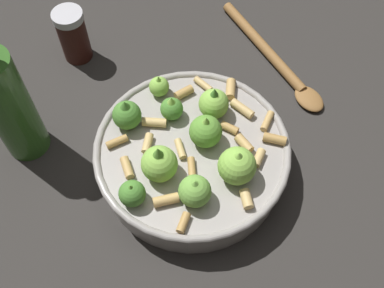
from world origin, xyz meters
TOP-DOWN VIEW (x-y plane):
  - ground_plane at (0.00, 0.00)m, footprint 2.40×2.40m
  - cooking_pan at (-0.00, 0.00)m, footprint 0.25×0.25m
  - pepper_shaker at (0.06, 0.27)m, footprint 0.05×0.05m
  - olive_oil_bottle at (-0.10, 0.21)m, footprint 0.06×0.06m
  - wooden_spoon at (0.23, 0.00)m, footprint 0.13×0.24m

SIDE VIEW (x-z plane):
  - ground_plane at x=0.00m, z-range 0.00..0.00m
  - wooden_spoon at x=0.23m, z-range 0.00..0.02m
  - cooking_pan at x=0.00m, z-range -0.02..0.09m
  - pepper_shaker at x=0.06m, z-range 0.00..0.09m
  - olive_oil_bottle at x=-0.10m, z-range -0.02..0.20m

